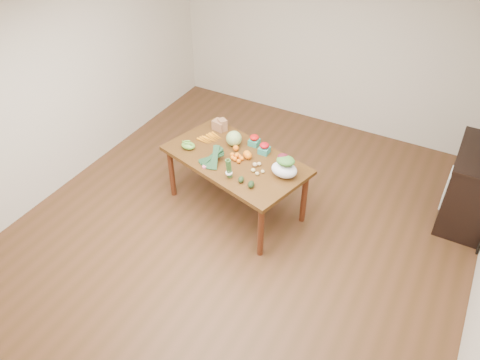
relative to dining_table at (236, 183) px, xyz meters
The scene contains 26 objects.
floor 0.69m from the dining_table, 61.19° to the right, with size 6.00×6.00×0.00m, color #56331D.
ceiling 2.40m from the dining_table, 61.19° to the right, with size 5.00×6.00×0.02m, color white.
room_walls 1.14m from the dining_table, 61.19° to the right, with size 5.02×6.02×2.70m.
dining_table is the anchor object (origin of this frame).
cabinet 2.76m from the dining_table, 25.05° to the left, with size 0.52×1.02×0.94m, color black.
dish_towel 2.42m from the dining_table, 21.64° to the left, with size 0.02×0.28×0.45m, color white.
paper_bag 0.79m from the dining_table, 137.05° to the left, with size 0.21×0.18×0.15m, color #996944, non-canonical shape.
cabbage 0.54m from the dining_table, 122.77° to the left, with size 0.19×0.19×0.19m, color #94B065.
strawberry_basket_a 0.56m from the dining_table, 79.41° to the left, with size 0.12×0.12×0.11m, color red, non-canonical shape.
strawberry_basket_b 0.56m from the dining_table, 46.00° to the left, with size 0.12×0.12×0.11m, color red, non-canonical shape.
orange_a 0.44m from the dining_table, 116.91° to the left, with size 0.07×0.07×0.07m, color orange.
orange_b 0.44m from the dining_table, 38.73° to the left, with size 0.09×0.09×0.09m, color orange.
orange_c 0.44m from the dining_table, 24.47° to the left, with size 0.09×0.09×0.09m, color orange.
mandarin_cluster 0.42m from the dining_table, 25.69° to the right, with size 0.18×0.18×0.08m, color orange, non-canonical shape.
carrots 0.63m from the dining_table, 156.82° to the left, with size 0.22×0.24×0.03m, color orange, non-canonical shape.
snap_pea_bag 0.73m from the dining_table, behind, with size 0.18×0.13×0.08m, color #6BA638.
kale_bunch 0.54m from the dining_table, 130.07° to the right, with size 0.32×0.40×0.16m, color black, non-canonical shape.
asparagus_bundle 0.62m from the dining_table, 71.87° to the right, with size 0.08×0.08×0.25m, color #4B7D39, non-canonical shape.
potato_a 0.48m from the dining_table, ahead, with size 0.06×0.05×0.05m, color tan.
potato_b 0.51m from the dining_table, 23.57° to the right, with size 0.05×0.05×0.04m, color #CEC277.
potato_c 0.57m from the dining_table, 13.85° to the right, with size 0.05×0.04×0.04m, color #D2BF79.
potato_d 0.50m from the dining_table, ahead, with size 0.05×0.04×0.04m, color tan.
potato_e 0.56m from the dining_table, 23.99° to the right, with size 0.05×0.04×0.04m, color tan.
avocado_a 0.60m from the dining_table, 52.89° to the right, with size 0.06×0.09×0.06m, color black.
avocado_b 0.69m from the dining_table, 43.17° to the right, with size 0.07×0.10×0.07m, color black.
salad_bag 0.80m from the dining_table, ahead, with size 0.29×0.22×0.23m, color white, non-canonical shape.
Camera 1 is at (1.87, -3.31, 3.93)m, focal length 35.00 mm.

